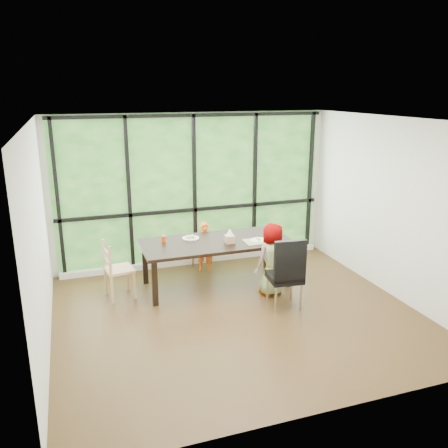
{
  "coord_description": "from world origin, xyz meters",
  "views": [
    {
      "loc": [
        -2.1,
        -5.62,
        3.08
      ],
      "look_at": [
        0.14,
        0.98,
        1.05
      ],
      "focal_mm": 37.31,
      "sensor_mm": 36.0,
      "label": 1
    }
  ],
  "objects_px": {
    "dining_table": "(216,263)",
    "child_toddler": "(205,247)",
    "chair_interior_leather": "(285,272)",
    "green_cup": "(279,236)",
    "child_older": "(271,259)",
    "orange_cup": "(164,239)",
    "tissue_box": "(230,239)",
    "chair_window_leather": "(197,234)",
    "plate_near": "(258,240)",
    "chair_end_beech": "(119,269)",
    "white_mug": "(279,231)",
    "plate_far": "(191,238)"
  },
  "relations": [
    {
      "from": "dining_table",
      "to": "child_toddler",
      "type": "xyz_separation_m",
      "value": [
        -0.0,
        0.64,
        0.06
      ]
    },
    {
      "from": "chair_interior_leather",
      "to": "green_cup",
      "type": "relative_size",
      "value": 9.03
    },
    {
      "from": "child_older",
      "to": "dining_table",
      "type": "bearing_deg",
      "value": -53.49
    },
    {
      "from": "dining_table",
      "to": "green_cup",
      "type": "xyz_separation_m",
      "value": [
        0.97,
        -0.28,
        0.43
      ]
    },
    {
      "from": "orange_cup",
      "to": "chair_interior_leather",
      "type": "bearing_deg",
      "value": -40.39
    },
    {
      "from": "chair_interior_leather",
      "to": "tissue_box",
      "type": "height_order",
      "value": "chair_interior_leather"
    },
    {
      "from": "orange_cup",
      "to": "tissue_box",
      "type": "distance_m",
      "value": 1.04
    },
    {
      "from": "dining_table",
      "to": "chair_window_leather",
      "type": "distance_m",
      "value": 1.09
    },
    {
      "from": "plate_near",
      "to": "tissue_box",
      "type": "height_order",
      "value": "tissue_box"
    },
    {
      "from": "chair_interior_leather",
      "to": "chair_end_beech",
      "type": "xyz_separation_m",
      "value": [
        -2.23,
        1.11,
        -0.09
      ]
    },
    {
      "from": "chair_end_beech",
      "to": "green_cup",
      "type": "height_order",
      "value": "chair_end_beech"
    },
    {
      "from": "chair_interior_leather",
      "to": "orange_cup",
      "type": "height_order",
      "value": "chair_interior_leather"
    },
    {
      "from": "green_cup",
      "to": "tissue_box",
      "type": "relative_size",
      "value": 0.84
    },
    {
      "from": "chair_end_beech",
      "to": "child_older",
      "type": "xyz_separation_m",
      "value": [
        2.23,
        -0.63,
        0.12
      ]
    },
    {
      "from": "chair_end_beech",
      "to": "tissue_box",
      "type": "distance_m",
      "value": 1.76
    },
    {
      "from": "orange_cup",
      "to": "green_cup",
      "type": "distance_m",
      "value": 1.83
    },
    {
      "from": "child_older",
      "to": "plate_near",
      "type": "relative_size",
      "value": 4.35
    },
    {
      "from": "tissue_box",
      "to": "orange_cup",
      "type": "bearing_deg",
      "value": 160.21
    },
    {
      "from": "plate_near",
      "to": "white_mug",
      "type": "distance_m",
      "value": 0.55
    },
    {
      "from": "chair_window_leather",
      "to": "chair_end_beech",
      "type": "height_order",
      "value": "chair_window_leather"
    },
    {
      "from": "child_older",
      "to": "white_mug",
      "type": "distance_m",
      "value": 0.81
    },
    {
      "from": "chair_end_beech",
      "to": "child_older",
      "type": "height_order",
      "value": "child_older"
    },
    {
      "from": "child_older",
      "to": "tissue_box",
      "type": "relative_size",
      "value": 7.93
    },
    {
      "from": "chair_interior_leather",
      "to": "tissue_box",
      "type": "xyz_separation_m",
      "value": [
        -0.52,
        0.92,
        0.27
      ]
    },
    {
      "from": "plate_far",
      "to": "chair_window_leather",
      "type": "bearing_deg",
      "value": 67.61
    },
    {
      "from": "plate_near",
      "to": "tissue_box",
      "type": "relative_size",
      "value": 1.82
    },
    {
      "from": "chair_window_leather",
      "to": "plate_near",
      "type": "xyz_separation_m",
      "value": [
        0.66,
        -1.28,
        0.22
      ]
    },
    {
      "from": "orange_cup",
      "to": "chair_window_leather",
      "type": "bearing_deg",
      "value": 47.86
    },
    {
      "from": "child_toddler",
      "to": "child_older",
      "type": "bearing_deg",
      "value": -42.7
    },
    {
      "from": "child_older",
      "to": "tissue_box",
      "type": "xyz_separation_m",
      "value": [
        -0.52,
        0.45,
        0.24
      ]
    },
    {
      "from": "child_older",
      "to": "chair_end_beech",
      "type": "bearing_deg",
      "value": -28.65
    },
    {
      "from": "chair_interior_leather",
      "to": "white_mug",
      "type": "height_order",
      "value": "chair_interior_leather"
    },
    {
      "from": "chair_end_beech",
      "to": "orange_cup",
      "type": "height_order",
      "value": "chair_end_beech"
    },
    {
      "from": "child_older",
      "to": "plate_near",
      "type": "height_order",
      "value": "child_older"
    },
    {
      "from": "chair_interior_leather",
      "to": "white_mug",
      "type": "relative_size",
      "value": 11.55
    },
    {
      "from": "chair_window_leather",
      "to": "green_cup",
      "type": "xyz_separation_m",
      "value": [
        0.98,
        -1.35,
        0.27
      ]
    },
    {
      "from": "dining_table",
      "to": "tissue_box",
      "type": "xyz_separation_m",
      "value": [
        0.18,
        -0.15,
        0.44
      ]
    },
    {
      "from": "child_older",
      "to": "green_cup",
      "type": "distance_m",
      "value": 0.49
    },
    {
      "from": "chair_end_beech",
      "to": "white_mug",
      "type": "bearing_deg",
      "value": -98.48
    },
    {
      "from": "dining_table",
      "to": "chair_interior_leather",
      "type": "bearing_deg",
      "value": -57.11
    },
    {
      "from": "chair_window_leather",
      "to": "white_mug",
      "type": "distance_m",
      "value": 1.55
    },
    {
      "from": "child_toddler",
      "to": "child_older",
      "type": "xyz_separation_m",
      "value": [
        0.7,
        -1.24,
        0.13
      ]
    },
    {
      "from": "plate_far",
      "to": "tissue_box",
      "type": "bearing_deg",
      "value": -36.93
    },
    {
      "from": "plate_near",
      "to": "white_mug",
      "type": "height_order",
      "value": "white_mug"
    },
    {
      "from": "dining_table",
      "to": "chair_interior_leather",
      "type": "xyz_separation_m",
      "value": [
        0.69,
        -1.07,
        0.17
      ]
    },
    {
      "from": "plate_far",
      "to": "orange_cup",
      "type": "bearing_deg",
      "value": -174.23
    },
    {
      "from": "white_mug",
      "to": "plate_far",
      "type": "bearing_deg",
      "value": 172.57
    },
    {
      "from": "plate_far",
      "to": "plate_near",
      "type": "xyz_separation_m",
      "value": [
        1.0,
        -0.45,
        -0.0
      ]
    },
    {
      "from": "plate_far",
      "to": "chair_end_beech",
      "type": "bearing_deg",
      "value": -169.69
    },
    {
      "from": "dining_table",
      "to": "plate_near",
      "type": "xyz_separation_m",
      "value": [
        0.64,
        -0.21,
        0.38
      ]
    }
  ]
}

